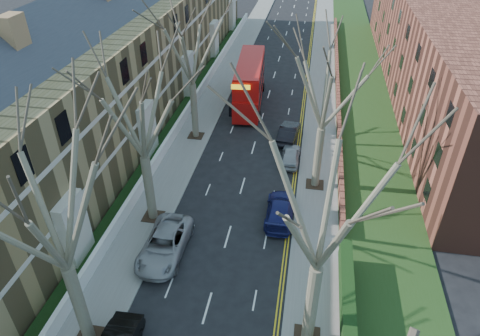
% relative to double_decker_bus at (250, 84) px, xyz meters
% --- Properties ---
extents(pavement_left, '(3.00, 102.00, 0.12)m').
position_rel_double_decker_bus_xyz_m(pavement_left, '(-4.18, 2.83, -2.26)').
color(pavement_left, slate).
rests_on(pavement_left, ground).
extents(pavement_right, '(3.00, 102.00, 0.12)m').
position_rel_double_decker_bus_xyz_m(pavement_right, '(7.82, 2.83, -2.26)').
color(pavement_right, slate).
rests_on(pavement_right, ground).
extents(terrace_left, '(9.70, 78.00, 13.60)m').
position_rel_double_decker_bus_xyz_m(terrace_left, '(-11.83, -5.17, 3.21)').
color(terrace_left, olive).
rests_on(terrace_left, ground).
extents(flats_right, '(13.97, 54.00, 10.00)m').
position_rel_double_decker_bus_xyz_m(flats_right, '(19.28, 6.83, 2.66)').
color(flats_right, brown).
rests_on(flats_right, ground).
extents(front_wall_left, '(0.30, 78.00, 1.00)m').
position_rel_double_decker_bus_xyz_m(front_wall_left, '(-5.83, -5.17, -1.70)').
color(front_wall_left, white).
rests_on(front_wall_left, ground).
extents(grass_verge_right, '(6.00, 102.00, 0.06)m').
position_rel_double_decker_bus_xyz_m(grass_verge_right, '(12.32, 2.83, -2.17)').
color(grass_verge_right, '#213C15').
rests_on(grass_verge_right, ground).
extents(tree_left_mid, '(10.50, 10.50, 14.71)m').
position_rel_double_decker_bus_xyz_m(tree_left_mid, '(-3.88, -30.17, 7.24)').
color(tree_left_mid, brown).
rests_on(tree_left_mid, ground).
extents(tree_left_far, '(10.15, 10.15, 14.22)m').
position_rel_double_decker_bus_xyz_m(tree_left_far, '(-3.88, -20.17, 6.92)').
color(tree_left_far, brown).
rests_on(tree_left_far, ground).
extents(tree_left_dist, '(10.50, 10.50, 14.71)m').
position_rel_double_decker_bus_xyz_m(tree_left_dist, '(-3.88, -8.17, 7.24)').
color(tree_left_dist, brown).
rests_on(tree_left_dist, ground).
extents(tree_right_mid, '(10.50, 10.50, 14.71)m').
position_rel_double_decker_bus_xyz_m(tree_right_mid, '(7.52, -28.17, 7.24)').
color(tree_right_mid, brown).
rests_on(tree_right_mid, ground).
extents(tree_right_far, '(10.15, 10.15, 14.22)m').
position_rel_double_decker_bus_xyz_m(tree_right_far, '(7.52, -14.17, 6.92)').
color(tree_right_far, brown).
rests_on(tree_right_far, ground).
extents(double_decker_bus, '(3.47, 11.44, 4.71)m').
position_rel_double_decker_bus_xyz_m(double_decker_bus, '(0.00, 0.00, 0.00)').
color(double_decker_bus, '#AC0E0C').
rests_on(double_decker_bus, ground).
extents(car_left_far, '(2.63, 5.67, 1.57)m').
position_rel_double_decker_bus_xyz_m(car_left_far, '(-1.88, -23.41, -1.53)').
color(car_left_far, '#96959A').
rests_on(car_left_far, ground).
extents(car_right_near, '(2.06, 4.97, 1.44)m').
position_rel_double_decker_bus_xyz_m(car_right_near, '(5.14, -18.55, -1.60)').
color(car_right_near, navy).
rests_on(car_right_near, ground).
extents(car_right_mid, '(1.64, 3.92, 1.33)m').
position_rel_double_decker_bus_xyz_m(car_right_mid, '(5.32, -10.98, -1.66)').
color(car_right_mid, '#9FA1A7').
rests_on(car_right_mid, ground).
extents(car_right_far, '(2.01, 4.68, 1.50)m').
position_rel_double_decker_bus_xyz_m(car_right_far, '(4.82, -7.14, -1.57)').
color(car_right_far, black).
rests_on(car_right_far, ground).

